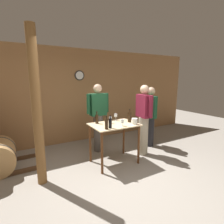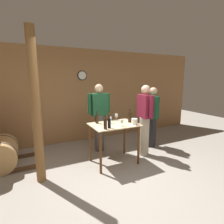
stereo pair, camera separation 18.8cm
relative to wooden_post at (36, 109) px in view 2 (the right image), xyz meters
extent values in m
plane|color=gray|center=(1.31, -0.83, -1.35)|extent=(14.00, 14.00, 0.00)
cube|color=#996B42|center=(1.31, 1.83, 0.00)|extent=(8.40, 0.05, 2.70)
cylinder|color=black|center=(1.38, 1.79, 0.59)|extent=(0.28, 0.03, 0.28)
cylinder|color=white|center=(1.38, 1.78, 0.59)|extent=(0.23, 0.01, 0.23)
cylinder|color=tan|center=(-0.70, 0.87, -1.03)|extent=(0.63, 0.83, 0.63)
cylinder|color=#38383D|center=(-0.70, 1.12, -1.03)|extent=(0.65, 0.03, 0.65)
cube|color=beige|center=(1.52, 0.04, -0.47)|extent=(1.01, 0.72, 0.02)
cylinder|color=#593319|center=(1.08, -0.26, -0.92)|extent=(0.05, 0.05, 0.87)
cylinder|color=#593319|center=(1.97, -0.26, -0.92)|extent=(0.05, 0.05, 0.87)
cylinder|color=#593319|center=(1.08, 0.34, -0.92)|extent=(0.05, 0.05, 0.87)
cylinder|color=#593319|center=(1.97, 0.34, -0.92)|extent=(0.05, 0.05, 0.87)
cylinder|color=brown|center=(0.00, 0.00, 0.00)|extent=(0.16, 0.16, 2.70)
cylinder|color=black|center=(1.20, -0.22, -0.37)|extent=(0.07, 0.07, 0.19)
cylinder|color=black|center=(1.20, -0.22, -0.23)|extent=(0.02, 0.02, 0.08)
cylinder|color=black|center=(1.20, -0.22, -0.20)|extent=(0.03, 0.03, 0.02)
cylinder|color=black|center=(1.22, 0.28, -0.37)|extent=(0.07, 0.07, 0.19)
cylinder|color=black|center=(1.22, 0.28, -0.23)|extent=(0.02, 0.02, 0.08)
cylinder|color=black|center=(1.22, 0.28, -0.20)|extent=(0.03, 0.03, 0.02)
cylinder|color=black|center=(1.30, -0.19, -0.37)|extent=(0.06, 0.06, 0.19)
cylinder|color=black|center=(1.30, -0.19, -0.24)|extent=(0.02, 0.02, 0.07)
cylinder|color=black|center=(1.30, -0.19, -0.21)|extent=(0.03, 0.03, 0.02)
cylinder|color=black|center=(1.92, 0.03, -0.35)|extent=(0.08, 0.08, 0.22)
cylinder|color=black|center=(1.92, 0.03, -0.20)|extent=(0.02, 0.02, 0.08)
cylinder|color=black|center=(1.92, 0.03, -0.17)|extent=(0.03, 0.03, 0.02)
cylinder|color=silver|center=(1.49, 0.15, -0.46)|extent=(0.06, 0.06, 0.00)
cylinder|color=silver|center=(1.49, 0.15, -0.42)|extent=(0.01, 0.01, 0.08)
cylinder|color=silver|center=(1.49, 0.15, -0.35)|extent=(0.06, 0.06, 0.06)
cylinder|color=silver|center=(1.59, -0.18, -0.46)|extent=(0.06, 0.06, 0.00)
cylinder|color=silver|center=(1.59, -0.18, -0.43)|extent=(0.01, 0.01, 0.06)
cylinder|color=silver|center=(1.59, -0.18, -0.36)|extent=(0.06, 0.06, 0.07)
cylinder|color=silver|center=(1.72, 0.32, -0.46)|extent=(0.06, 0.06, 0.00)
cylinder|color=silver|center=(1.72, 0.32, -0.42)|extent=(0.01, 0.01, 0.09)
cylinder|color=silver|center=(1.72, 0.32, -0.34)|extent=(0.07, 0.07, 0.07)
cylinder|color=white|center=(1.90, -0.18, -0.40)|extent=(0.13, 0.13, 0.13)
cylinder|color=#B7AD93|center=(2.37, 0.09, -0.88)|extent=(0.24, 0.24, 0.94)
cube|color=maroon|center=(2.37, 0.09, -0.14)|extent=(0.25, 0.42, 0.54)
sphere|color=beige|center=(2.37, 0.09, 0.26)|extent=(0.21, 0.21, 0.21)
cylinder|color=maroon|center=(2.39, 0.34, -0.11)|extent=(0.09, 0.09, 0.48)
cylinder|color=maroon|center=(2.35, -0.16, -0.11)|extent=(0.09, 0.09, 0.48)
cylinder|color=#232328|center=(2.89, 0.45, -0.95)|extent=(0.24, 0.24, 0.81)
cube|color=#194C2D|center=(2.89, 0.45, -0.25)|extent=(0.34, 0.45, 0.59)
sphere|color=beige|center=(2.89, 0.45, 0.18)|extent=(0.21, 0.21, 0.21)
cylinder|color=#194C2D|center=(2.98, 0.68, -0.22)|extent=(0.09, 0.09, 0.53)
cylinder|color=#194C2D|center=(2.81, 0.21, -0.22)|extent=(0.09, 0.09, 0.53)
cylinder|color=#4C4742|center=(1.49, 0.81, -0.88)|extent=(0.24, 0.24, 0.95)
cube|color=#194C2D|center=(1.49, 0.81, -0.13)|extent=(0.40, 0.22, 0.55)
sphere|color=beige|center=(1.49, 0.81, 0.27)|extent=(0.21, 0.21, 0.21)
cylinder|color=#194C2D|center=(1.74, 0.81, -0.10)|extent=(0.09, 0.09, 0.49)
cylinder|color=#194C2D|center=(1.24, 0.81, -0.10)|extent=(0.09, 0.09, 0.49)
camera|label=1|loc=(-0.30, -3.12, 0.50)|focal=28.00mm
camera|label=2|loc=(-0.14, -3.21, 0.50)|focal=28.00mm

